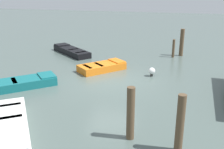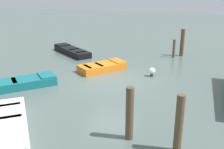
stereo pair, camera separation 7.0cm
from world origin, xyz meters
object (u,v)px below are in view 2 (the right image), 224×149
Objects in this scene: rowboat_black at (72,51)px; mooring_piling_center at (130,114)px; mooring_piling_near_left at (182,43)px; mooring_piling_far_left at (174,48)px; rowboat_white at (6,127)px; rowboat_teal at (21,83)px; mooring_piling_mid_right at (179,124)px; marker_buoy at (152,71)px; rowboat_orange at (102,67)px.

mooring_piling_center is at bearing 161.57° from rowboat_black.
mooring_piling_near_left is 0.85m from mooring_piling_far_left.
rowboat_white is 1.20× the size of rowboat_teal.
rowboat_teal is 1.78× the size of mooring_piling_mid_right.
mooring_piling_mid_right is at bearing 15.08° from marker_buoy.
mooring_piling_mid_right reaches higher than rowboat_teal.
mooring_piling_center is (-0.86, 3.96, 0.66)m from rowboat_white.
rowboat_teal is at bearing -39.40° from mooring_piling_far_left.
rowboat_black is 1.97× the size of mooring_piling_near_left.
rowboat_black is at bearing -77.15° from mooring_piling_near_left.
mooring_piling_center is 11.48m from mooring_piling_near_left.
mooring_piling_near_left reaches higher than mooring_piling_center.
rowboat_black is 4.67m from rowboat_orange.
rowboat_white and rowboat_teal have the same top height.
mooring_piling_center is 1.52m from mooring_piling_mid_right.
mooring_piling_far_left is at bearing -133.81° from rowboat_black.
mooring_piling_center reaches higher than marker_buoy.
rowboat_orange is 1.49× the size of mooring_piling_near_left.
mooring_piling_center is 0.97× the size of mooring_piling_mid_right.
marker_buoy is (3.35, 6.36, 0.07)m from rowboat_black.
mooring_piling_mid_right is (-0.59, 5.46, 0.68)m from rowboat_white.
rowboat_white is 4.11m from mooring_piling_center.
mooring_piling_near_left reaches higher than rowboat_teal.
rowboat_white is 4.26m from rowboat_teal.
mooring_piling_mid_right is 3.73× the size of marker_buoy.
mooring_piling_far_left reaches higher than rowboat_black.
marker_buoy is (-3.50, 5.77, 0.07)m from rowboat_teal.
mooring_piling_far_left is 2.59× the size of marker_buoy.
mooring_piling_center is at bearing 64.64° from rowboat_white.
mooring_piling_near_left is (-4.88, 4.18, 0.73)m from rowboat_orange.
mooring_piling_center is (2.85, 6.06, 0.66)m from rowboat_teal.
mooring_piling_center is 0.92× the size of mooring_piling_near_left.
rowboat_white is 7.46m from rowboat_orange.
mooring_piling_center is at bearing -69.91° from rowboat_teal.
rowboat_white is 8.01× the size of marker_buoy.
mooring_piling_center reaches higher than rowboat_orange.
rowboat_black is 2.07× the size of mooring_piling_mid_right.
marker_buoy is at bearing -177.46° from mooring_piling_center.
rowboat_teal is at bearing -177.90° from rowboat_orange.
rowboat_orange is (-7.42, 0.77, 0.00)m from rowboat_white.
mooring_piling_mid_right is (6.82, 4.69, 0.68)m from rowboat_orange.
mooring_piling_mid_right is 1.44× the size of mooring_piling_far_left.
mooring_piling_center reaches higher than rowboat_black.
rowboat_teal and rowboat_orange have the same top height.
rowboat_white is 3.09× the size of mooring_piling_far_left.
marker_buoy is at bearing -14.05° from mooring_piling_near_left.
rowboat_white is at bearing -146.11° from rowboat_orange.
mooring_piling_mid_right is at bearing 58.61° from rowboat_white.
rowboat_white is at bearing -21.93° from mooring_piling_near_left.
rowboat_teal is 1.83× the size of mooring_piling_center.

